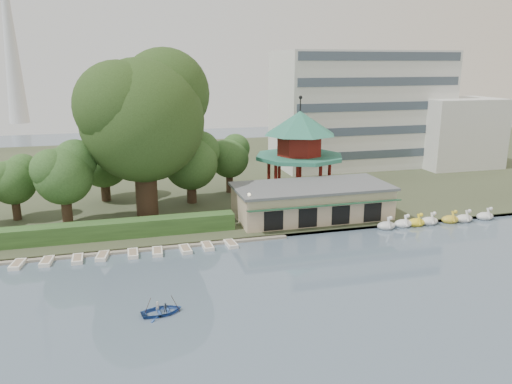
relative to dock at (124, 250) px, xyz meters
name	(u,v)px	position (x,y,z in m)	size (l,w,h in m)	color
ground_plane	(294,317)	(12.00, -17.20, -0.12)	(220.00, 220.00, 0.00)	slate
shore	(193,172)	(12.00, 34.80, 0.08)	(220.00, 70.00, 0.40)	#424930
embankment	(240,239)	(12.00, 0.10, 0.03)	(220.00, 0.60, 0.30)	gray
dock	(124,250)	(0.00, 0.00, 0.00)	(34.00, 1.60, 0.24)	gray
boathouse	(312,201)	(22.00, 4.77, 2.25)	(18.60, 9.39, 3.90)	#C6AD8D
pavilion	(299,145)	(24.00, 14.80, 7.36)	(12.40, 12.40, 13.50)	#C6AD8D
office_building	(376,113)	(44.67, 31.80, 9.61)	(38.00, 18.00, 20.00)	silver
broadcast_tower	(6,9)	(-30.00, 122.80, 33.86)	(8.00, 8.00, 96.00)	silver
hedge	(93,231)	(-3.00, 3.30, 1.18)	(30.00, 2.00, 1.80)	#365C27
lamp_post	(249,205)	(13.50, 1.80, 3.22)	(0.36, 0.36, 4.28)	black
big_tree	(144,112)	(3.20, 11.03, 12.72)	(15.90, 14.82, 19.84)	#3A281C
small_trees	(112,165)	(-0.88, 14.31, 5.92)	(39.04, 16.76, 9.70)	#3A281C
swan_boats	(434,221)	(35.35, -0.60, 0.28)	(15.58, 2.02, 1.92)	silver
moored_rowboats	(103,256)	(-1.97, -1.36, 0.06)	(26.80, 2.75, 0.36)	white
rowboat_with_passengers	(162,308)	(2.56, -14.09, 0.33)	(4.75, 3.70, 2.01)	#2B519F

